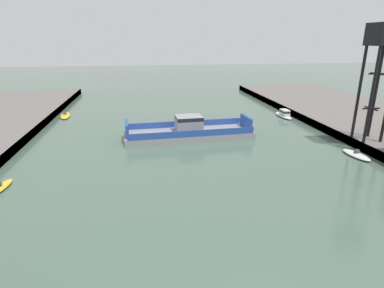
# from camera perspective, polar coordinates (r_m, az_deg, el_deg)

# --- Properties ---
(chain_ferry) EXTENTS (22.31, 7.95, 3.88)m
(chain_ferry) POSITION_cam_1_polar(r_m,az_deg,el_deg) (54.66, -0.58, 2.32)
(chain_ferry) COLOR #939399
(chain_ferry) RESTS_ON ground
(moored_boat_mid_left) EXTENTS (2.15, 6.91, 1.75)m
(moored_boat_mid_left) POSITION_cam_1_polar(r_m,az_deg,el_deg) (72.41, 16.27, 5.19)
(moored_boat_mid_left) COLOR white
(moored_boat_mid_left) RESTS_ON ground
(moored_boat_mid_right) EXTENTS (2.07, 5.02, 0.96)m
(moored_boat_mid_right) POSITION_cam_1_polar(r_m,az_deg,el_deg) (42.32, -31.41, -6.76)
(moored_boat_mid_right) COLOR yellow
(moored_boat_mid_right) RESTS_ON ground
(moored_boat_far_left) EXTENTS (2.38, 5.34, 1.06)m
(moored_boat_far_left) POSITION_cam_1_polar(r_m,az_deg,el_deg) (51.88, 27.54, -1.73)
(moored_boat_far_left) COLOR white
(moored_boat_far_left) RESTS_ON ground
(moored_boat_far_right) EXTENTS (3.03, 7.31, 0.95)m
(moored_boat_far_right) POSITION_cam_1_polar(r_m,az_deg,el_deg) (75.69, -21.93, 4.82)
(moored_boat_far_right) COLOR yellow
(moored_boat_far_right) RESTS_ON ground
(crane_tower) EXTENTS (3.70, 3.70, 17.16)m
(crane_tower) POSITION_cam_1_polar(r_m,az_deg,el_deg) (54.55, 31.13, 14.71)
(crane_tower) COLOR black
(crane_tower) RESTS_ON quay_right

